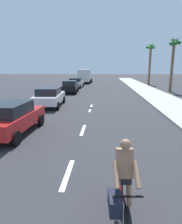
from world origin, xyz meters
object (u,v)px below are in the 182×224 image
at_px(parked_car_black, 70,86).
at_px(parked_car_silver, 76,83).
at_px(delivery_truck, 85,76).
at_px(cyclist, 122,186).
at_px(palm_tree_distant, 151,53).
at_px(palm_tree_far, 173,51).
at_px(parked_car_red, 11,117).
at_px(parked_car_white, 50,96).

xyz_separation_m(parked_car_black, parked_car_silver, (-0.15, 6.35, 0.00)).
bearing_deg(delivery_truck, parked_car_black, -90.49).
relative_size(cyclist, palm_tree_distant, 0.24).
height_order(parked_car_black, palm_tree_distant, palm_tree_distant).
bearing_deg(palm_tree_far, parked_car_red, -125.95).
xyz_separation_m(parked_car_red, palm_tree_far, (13.32, 18.37, 4.47)).
xyz_separation_m(cyclist, parked_car_silver, (-4.94, 27.59, 0.01)).
bearing_deg(cyclist, parked_car_silver, -83.58).
bearing_deg(cyclist, delivery_truck, -86.96).
bearing_deg(parked_car_red, delivery_truck, 91.32).
bearing_deg(cyclist, parked_car_white, -71.84).
distance_m(parked_car_white, parked_car_silver, 15.23).
distance_m(cyclist, parked_car_white, 13.31).
distance_m(delivery_truck, palm_tree_far, 19.50).
bearing_deg(parked_car_red, cyclist, -45.27).
height_order(parked_car_white, parked_car_black, same).
bearing_deg(palm_tree_distant, parked_car_silver, -150.73).
relative_size(parked_car_red, parked_car_white, 0.95).
bearing_deg(parked_car_silver, palm_tree_distant, 32.35).
xyz_separation_m(delivery_truck, palm_tree_far, (12.93, -14.10, 3.81)).
relative_size(parked_car_white, palm_tree_distant, 0.60).
height_order(parked_car_silver, palm_tree_distant, palm_tree_distant).
xyz_separation_m(parked_car_white, delivery_truck, (0.48, 25.39, 0.66)).
xyz_separation_m(parked_car_black, delivery_truck, (0.31, 16.51, 0.67)).
distance_m(parked_car_red, palm_tree_distant, 32.63).
bearing_deg(parked_car_black, cyclist, -80.56).
height_order(parked_car_white, parked_car_silver, same).
bearing_deg(parked_car_silver, cyclist, -76.77).
distance_m(parked_car_black, parked_car_silver, 6.35).
bearing_deg(delivery_truck, palm_tree_far, -46.87).
bearing_deg(parked_car_white, parked_car_black, 85.77).
relative_size(cyclist, delivery_truck, 0.29).
distance_m(cyclist, palm_tree_distant, 36.09).
xyz_separation_m(cyclist, parked_car_black, (-4.79, 21.23, 0.01)).
relative_size(cyclist, parked_car_red, 0.42).
height_order(parked_car_red, delivery_truck, delivery_truck).
relative_size(palm_tree_far, palm_tree_distant, 0.93).
bearing_deg(palm_tree_far, parked_car_black, -169.67).
bearing_deg(parked_car_black, palm_tree_far, 7.05).
xyz_separation_m(parked_car_silver, palm_tree_far, (13.39, -3.94, 4.47)).
distance_m(cyclist, parked_car_silver, 28.03).
height_order(parked_car_black, parked_car_silver, same).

